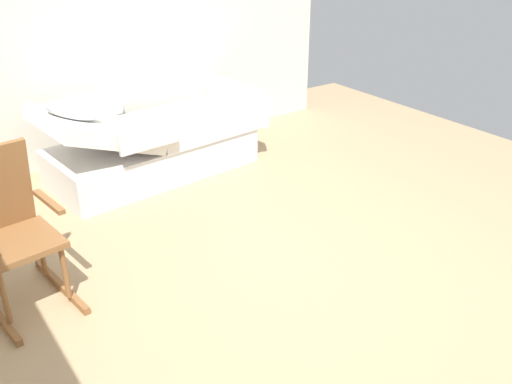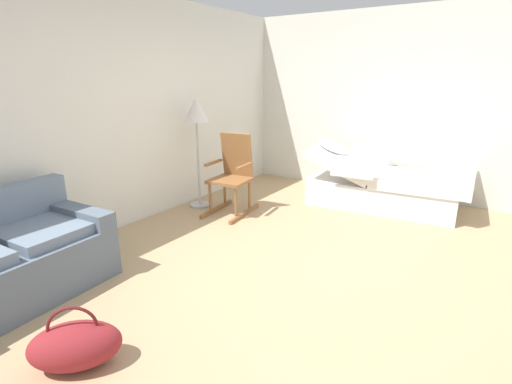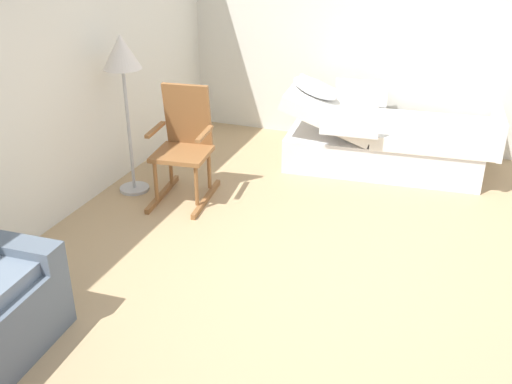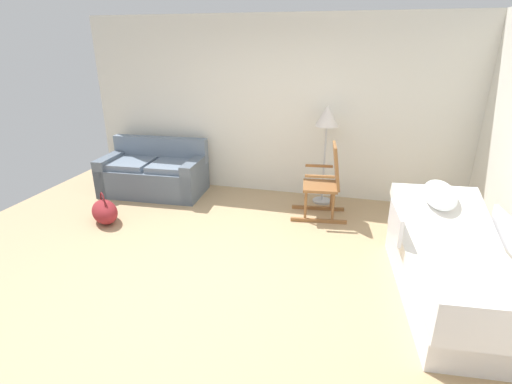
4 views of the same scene
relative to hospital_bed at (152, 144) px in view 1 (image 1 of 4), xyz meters
name	(u,v)px [view 1 (image 1 of 4)]	position (x,y,z in m)	size (l,w,h in m)	color
ground_plane	(300,281)	(-2.25, -0.01, -0.30)	(7.31, 7.31, 0.00)	tan
side_wall	(111,21)	(0.73, -0.01, 1.05)	(0.10, 5.00, 2.70)	silver
hospital_bed	(152,144)	(0.00, 0.00, 0.00)	(1.15, 2.19, 0.94)	silver
rocking_chair	(11,231)	(-1.33, 1.59, 0.21)	(0.81, 0.56, 1.05)	brown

